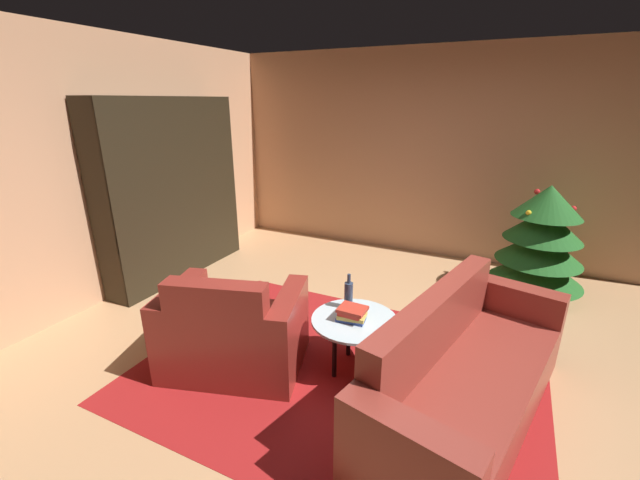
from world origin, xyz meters
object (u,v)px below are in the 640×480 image
object	(u,v)px
couch_red	(464,380)
book_stack_on_table	(352,314)
bookshelf_unit	(181,190)
bottle_on_table	(349,295)
coffee_table	(354,324)
decorated_tree	(541,242)
armchair_red	(233,333)

from	to	relation	value
couch_red	book_stack_on_table	bearing A→B (deg)	170.73
bookshelf_unit	book_stack_on_table	xyz separation A→B (m)	(2.56, -1.00, -0.50)
bottle_on_table	coffee_table	bearing A→B (deg)	-53.08
bottle_on_table	decorated_tree	xyz separation A→B (m)	(1.40, 1.91, 0.05)
armchair_red	coffee_table	world-z (taller)	armchair_red
armchair_red	coffee_table	size ratio (longest dim) A/B	1.84
bookshelf_unit	coffee_table	bearing A→B (deg)	-20.86
bookshelf_unit	decorated_tree	bearing A→B (deg)	15.49
decorated_tree	couch_red	bearing A→B (deg)	-101.95
armchair_red	book_stack_on_table	distance (m)	0.93
armchair_red	book_stack_on_table	size ratio (longest dim) A/B	5.40
bookshelf_unit	armchair_red	size ratio (longest dim) A/B	1.70
coffee_table	bottle_on_table	size ratio (longest dim) A/B	2.26
coffee_table	bottle_on_table	world-z (taller)	bottle_on_table
bottle_on_table	couch_red	bearing A→B (deg)	-18.06
coffee_table	couch_red	bearing A→B (deg)	-10.98
bottle_on_table	armchair_red	bearing A→B (deg)	-145.34
armchair_red	coffee_table	xyz separation A→B (m)	(0.86, 0.37, 0.10)
coffee_table	bottle_on_table	distance (m)	0.24
book_stack_on_table	bookshelf_unit	bearing A→B (deg)	158.59
decorated_tree	book_stack_on_table	bearing A→B (deg)	-122.21
couch_red	bottle_on_table	distance (m)	1.02
couch_red	bottle_on_table	xyz separation A→B (m)	(-0.94, 0.30, 0.27)
bookshelf_unit	bottle_on_table	bearing A→B (deg)	-18.74
book_stack_on_table	armchair_red	bearing A→B (deg)	-157.45
bookshelf_unit	decorated_tree	xyz separation A→B (m)	(3.87, 1.07, -0.39)
couch_red	coffee_table	size ratio (longest dim) A/B	3.19
armchair_red	bottle_on_table	bearing A→B (deg)	34.66
armchair_red	coffee_table	distance (m)	0.94
coffee_table	book_stack_on_table	size ratio (longest dim) A/B	2.94
armchair_red	bookshelf_unit	bearing A→B (deg)	141.73
couch_red	bottle_on_table	bearing A→B (deg)	161.94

